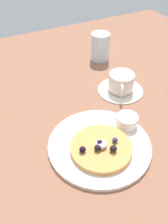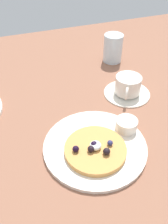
# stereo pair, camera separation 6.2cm
# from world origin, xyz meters

# --- Properties ---
(ground_plane) EXTENTS (1.64, 1.28, 0.03)m
(ground_plane) POSITION_xyz_m (0.00, 0.00, -0.01)
(ground_plane) COLOR #8E5C46
(pancake_plate) EXTENTS (0.25, 0.25, 0.01)m
(pancake_plate) POSITION_xyz_m (0.08, -0.09, 0.01)
(pancake_plate) COLOR white
(pancake_plate) RESTS_ON ground_plane
(pancake_with_berries) EXTENTS (0.14, 0.14, 0.03)m
(pancake_with_berries) POSITION_xyz_m (0.07, -0.11, 0.02)
(pancake_with_berries) COLOR #D8954A
(pancake_with_berries) RESTS_ON pancake_plate
(syrup_ramekin) EXTENTS (0.05, 0.05, 0.03)m
(syrup_ramekin) POSITION_xyz_m (0.17, -0.06, 0.03)
(syrup_ramekin) COLOR white
(syrup_ramekin) RESTS_ON pancake_plate
(coffee_saucer) EXTENTS (0.14, 0.14, 0.01)m
(coffee_saucer) POSITION_xyz_m (0.25, 0.08, 0.00)
(coffee_saucer) COLOR white
(coffee_saucer) RESTS_ON ground_plane
(coffee_cup) EXTENTS (0.08, 0.10, 0.05)m
(coffee_cup) POSITION_xyz_m (0.25, 0.08, 0.04)
(coffee_cup) COLOR white
(coffee_cup) RESTS_ON coffee_saucer
(water_glass) EXTENTS (0.07, 0.07, 0.10)m
(water_glass) POSITION_xyz_m (0.29, 0.29, 0.05)
(water_glass) COLOR silver
(water_glass) RESTS_ON ground_plane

